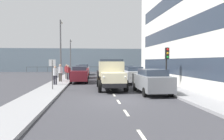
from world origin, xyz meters
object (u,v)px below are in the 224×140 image
(pedestrian_couple_a, at_px, (55,73))
(lamp_post_promenade, at_px, (61,45))
(street_sign, at_px, (52,69))
(car_silver_oppositeside_2, at_px, (84,69))
(car_black_kerbside_3, at_px, (119,70))
(traffic_light_near, at_px, (167,59))
(car_maroon_oppositeside_0, at_px, (80,74))
(car_red_oppositeside_1, at_px, (82,71))
(lamp_post_far, at_px, (71,53))
(car_white_kerbside_1, at_px, (133,75))
(truck_vintage_cream, at_px, (111,75))
(car_grey_kerbside_near, at_px, (152,81))
(pedestrian_with_bag, at_px, (67,70))
(pedestrian_near_railing, at_px, (60,71))
(pedestrian_in_dark_coat, at_px, (68,71))
(car_navy_kerbside_2, at_px, (125,72))

(pedestrian_couple_a, height_order, lamp_post_promenade, lamp_post_promenade)
(pedestrian_couple_a, bearing_deg, lamp_post_promenade, -89.33)
(street_sign, bearing_deg, car_silver_oppositeside_2, -95.31)
(car_black_kerbside_3, height_order, traffic_light_near, traffic_light_near)
(car_maroon_oppositeside_0, height_order, car_red_oppositeside_1, same)
(car_red_oppositeside_1, height_order, lamp_post_far, lamp_post_far)
(car_white_kerbside_1, relative_size, street_sign, 1.70)
(pedestrian_couple_a, xyz_separation_m, lamp_post_far, (-0.03, -14.08, 2.35))
(truck_vintage_cream, height_order, car_red_oppositeside_1, truck_vintage_cream)
(car_grey_kerbside_near, xyz_separation_m, pedestrian_with_bag, (7.18, -11.23, 0.27))
(pedestrian_with_bag, bearing_deg, pedestrian_near_railing, 86.18)
(car_grey_kerbside_near, height_order, traffic_light_near, traffic_light_near)
(car_red_oppositeside_1, bearing_deg, pedestrian_in_dark_coat, 69.90)
(pedestrian_couple_a, bearing_deg, car_navy_kerbside_2, -140.93)
(car_black_kerbside_3, distance_m, car_silver_oppositeside_2, 6.54)
(car_silver_oppositeside_2, height_order, street_sign, street_sign)
(car_grey_kerbside_near, bearing_deg, traffic_light_near, -135.52)
(street_sign, bearing_deg, truck_vintage_cream, -175.28)
(car_white_kerbside_1, relative_size, car_maroon_oppositeside_0, 0.87)
(pedestrian_in_dark_coat, height_order, street_sign, street_sign)
(car_white_kerbside_1, height_order, pedestrian_near_railing, pedestrian_near_railing)
(truck_vintage_cream, distance_m, pedestrian_couple_a, 5.52)
(lamp_post_promenade, xyz_separation_m, street_sign, (-0.37, 7.09, -2.40))
(pedestrian_in_dark_coat, bearing_deg, pedestrian_near_railing, 73.42)
(car_maroon_oppositeside_0, bearing_deg, truck_vintage_cream, 115.66)
(car_red_oppositeside_1, xyz_separation_m, pedestrian_in_dark_coat, (1.40, 3.84, 0.22))
(car_black_kerbside_3, xyz_separation_m, traffic_light_near, (-1.78, 14.92, 1.58))
(car_black_kerbside_3, distance_m, lamp_post_promenade, 11.27)
(pedestrian_couple_a, height_order, street_sign, street_sign)
(car_black_kerbside_3, relative_size, pedestrian_in_dark_coat, 2.35)
(car_silver_oppositeside_2, bearing_deg, pedestrian_in_dark_coat, 82.49)
(car_navy_kerbside_2, height_order, street_sign, street_sign)
(lamp_post_promenade, distance_m, street_sign, 7.50)
(car_white_kerbside_1, bearing_deg, car_navy_kerbside_2, -90.00)
(lamp_post_far, bearing_deg, car_silver_oppositeside_2, -145.20)
(truck_vintage_cream, bearing_deg, pedestrian_in_dark_coat, -60.84)
(pedestrian_with_bag, distance_m, lamp_post_promenade, 3.74)
(car_grey_kerbside_near, height_order, pedestrian_in_dark_coat, pedestrian_in_dark_coat)
(car_black_kerbside_3, xyz_separation_m, lamp_post_far, (7.44, -2.26, 2.62))
(truck_vintage_cream, xyz_separation_m, car_black_kerbside_3, (-2.64, -14.49, -0.28))
(car_black_kerbside_3, height_order, pedestrian_in_dark_coat, pedestrian_in_dark_coat)
(car_navy_kerbside_2, height_order, car_silver_oppositeside_2, same)
(traffic_light_near, bearing_deg, pedestrian_in_dark_coat, -42.69)
(pedestrian_couple_a, bearing_deg, lamp_post_far, -90.12)
(car_black_kerbside_3, distance_m, street_sign, 16.51)
(car_navy_kerbside_2, xyz_separation_m, street_sign, (7.14, 9.10, 0.79))
(car_maroon_oppositeside_0, height_order, lamp_post_far, lamp_post_far)
(lamp_post_promenade, height_order, street_sign, lamp_post_promenade)
(traffic_light_near, bearing_deg, car_black_kerbside_3, -83.19)
(car_navy_kerbside_2, distance_m, car_red_oppositeside_1, 6.02)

